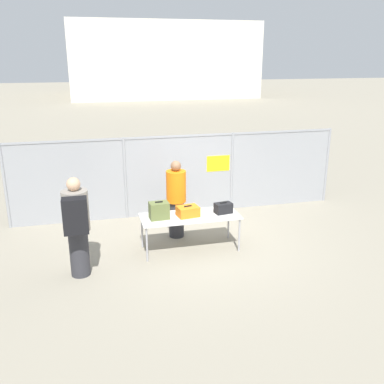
# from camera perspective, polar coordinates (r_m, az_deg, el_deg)

# --- Properties ---
(ground_plane) EXTENTS (120.00, 120.00, 0.00)m
(ground_plane) POSITION_cam_1_polar(r_m,az_deg,el_deg) (9.14, 1.31, -7.24)
(ground_plane) COLOR gray
(fence_section) EXTENTS (8.25, 0.07, 2.01)m
(fence_section) POSITION_cam_1_polar(r_m,az_deg,el_deg) (10.68, -1.56, 2.55)
(fence_section) COLOR gray
(fence_section) RESTS_ON ground_plane
(inspection_table) EXTENTS (2.02, 0.81, 0.74)m
(inspection_table) POSITION_cam_1_polar(r_m,az_deg,el_deg) (8.74, -0.25, -3.49)
(inspection_table) COLOR silver
(inspection_table) RESTS_ON ground_plane
(suitcase_olive) EXTENTS (0.40, 0.29, 0.36)m
(suitcase_olive) POSITION_cam_1_polar(r_m,az_deg,el_deg) (8.54, -4.42, -2.48)
(suitcase_olive) COLOR #566033
(suitcase_olive) RESTS_ON inspection_table
(suitcase_orange) EXTENTS (0.46, 0.38, 0.22)m
(suitcase_orange) POSITION_cam_1_polar(r_m,az_deg,el_deg) (8.68, -0.55, -2.59)
(suitcase_orange) COLOR orange
(suitcase_orange) RESTS_ON inspection_table
(suitcase_black) EXTENTS (0.38, 0.27, 0.24)m
(suitcase_black) POSITION_cam_1_polar(r_m,az_deg,el_deg) (8.86, 4.20, -2.14)
(suitcase_black) COLOR black
(suitcase_black) RESTS_ON inspection_table
(traveler_hooded) EXTENTS (0.46, 0.71, 1.86)m
(traveler_hooded) POSITION_cam_1_polar(r_m,az_deg,el_deg) (7.82, -15.12, -4.16)
(traveler_hooded) COLOR #2D2D33
(traveler_hooded) RESTS_ON ground_plane
(security_worker_near) EXTENTS (0.43, 0.43, 1.73)m
(security_worker_near) POSITION_cam_1_polar(r_m,az_deg,el_deg) (9.31, -2.12, -0.83)
(security_worker_near) COLOR #2D2D33
(security_worker_near) RESTS_ON ground_plane
(utility_trailer) EXTENTS (3.75, 2.13, 0.66)m
(utility_trailer) POSITION_cam_1_polar(r_m,az_deg,el_deg) (12.98, 0.06, 2.27)
(utility_trailer) COLOR #B2B2B7
(utility_trailer) RESTS_ON ground_plane
(distant_hangar) EXTENTS (17.14, 12.96, 6.77)m
(distant_hangar) POSITION_cam_1_polar(r_m,az_deg,el_deg) (45.07, -4.61, 17.14)
(distant_hangar) COLOR beige
(distant_hangar) RESTS_ON ground_plane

